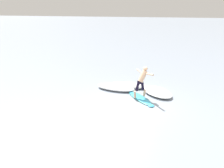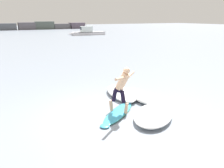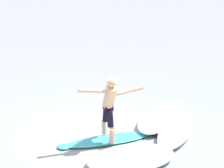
{
  "view_description": "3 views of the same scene",
  "coord_description": "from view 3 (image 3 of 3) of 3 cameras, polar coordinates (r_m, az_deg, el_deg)",
  "views": [
    {
      "loc": [
        -10.46,
        -1.55,
        4.79
      ],
      "look_at": [
        0.27,
        1.11,
        0.86
      ],
      "focal_mm": 35.0,
      "sensor_mm": 36.0,
      "label": 1
    },
    {
      "loc": [
        -2.93,
        -6.8,
        3.41
      ],
      "look_at": [
        0.8,
        0.36,
        0.94
      ],
      "focal_mm": 35.0,
      "sensor_mm": 36.0,
      "label": 2
    },
    {
      "loc": [
        4.63,
        -11.7,
        5.87
      ],
      "look_at": [
        0.32,
        1.1,
        0.99
      ],
      "focal_mm": 85.0,
      "sensor_mm": 36.0,
      "label": 3
    }
  ],
  "objects": [
    {
      "name": "ground_plane",
      "position": [
        13.88,
        -2.69,
        -5.16
      ],
      "size": [
        200.0,
        200.0,
        0.0
      ],
      "primitive_type": "plane",
      "color": "gray"
    },
    {
      "name": "surfboard",
      "position": [
        13.34,
        -0.61,
        -6.04
      ],
      "size": [
        2.2,
        1.87,
        0.22
      ],
      "color": "#369FC9",
      "rests_on": "ground"
    },
    {
      "name": "surfer",
      "position": [
        12.82,
        -0.27,
        -2.01
      ],
      "size": [
        1.35,
        1.07,
        1.7
      ],
      "color": "#D9AA85",
      "rests_on": "surfboard"
    },
    {
      "name": "wave_foam_at_tail",
      "position": [
        13.7,
        6.96,
        -4.95
      ],
      "size": [
        0.88,
        2.38,
        0.3
      ],
      "color": "white",
      "rests_on": "ground"
    },
    {
      "name": "wave_foam_at_nose",
      "position": [
        14.44,
        5.4,
        -3.57
      ],
      "size": [
        1.33,
        2.49,
        0.29
      ],
      "color": "white",
      "rests_on": "ground"
    },
    {
      "name": "wave_foam_beside",
      "position": [
        12.28,
        2.06,
        -7.96
      ],
      "size": [
        2.44,
        2.33,
        0.27
      ],
      "color": "white",
      "rests_on": "ground"
    }
  ]
}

